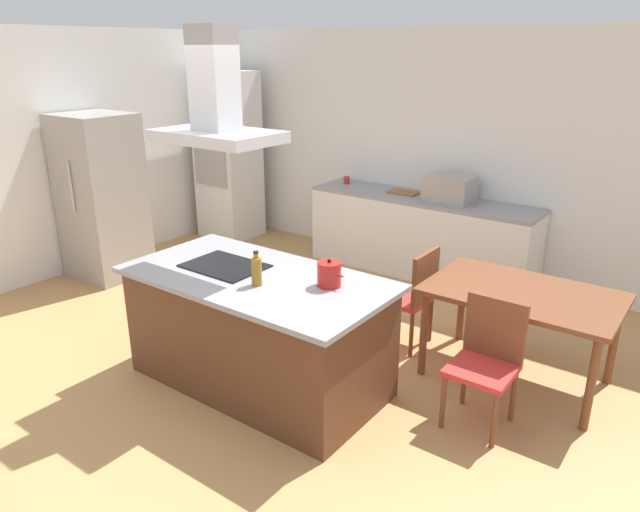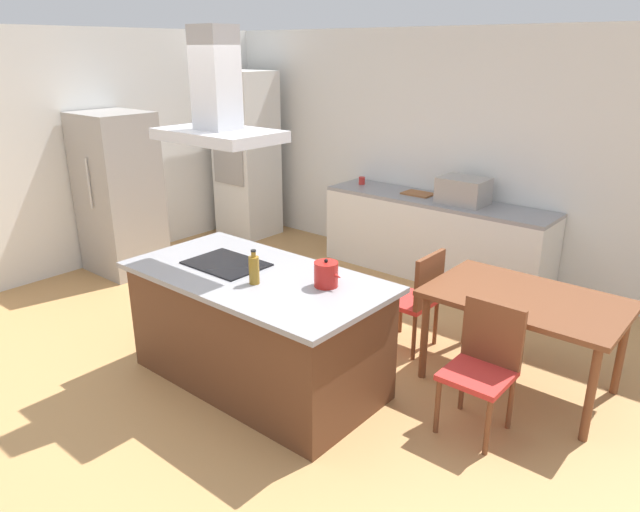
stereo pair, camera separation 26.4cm
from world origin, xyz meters
The scene contains 17 objects.
ground centered at (0.00, 1.50, 0.00)m, with size 16.00×16.00×0.00m, color tan.
wall_back centered at (0.00, 3.25, 1.35)m, with size 7.20×0.10×2.70m, color white.
wall_left centered at (-3.45, 1.00, 1.35)m, with size 0.10×8.80×2.70m, color white.
kitchen_island centered at (0.00, 0.00, 0.45)m, with size 2.03×1.05×0.90m.
cooktop centered at (-0.32, 0.00, 0.91)m, with size 0.60×0.44×0.01m, color black.
tea_kettle centered at (0.55, 0.16, 0.99)m, with size 0.22×0.17×0.20m.
olive_oil_bottle centered at (0.13, -0.13, 1.01)m, with size 0.07×0.07×0.25m.
back_counter centered at (-0.10, 2.88, 0.45)m, with size 2.63×0.62×0.90m.
countertop_microwave centered at (0.21, 2.88, 1.04)m, with size 0.50×0.38×0.28m, color #9E9993.
coffee_mug_red centered at (-1.17, 2.94, 0.95)m, with size 0.08×0.08×0.09m, color red.
cutting_board centered at (-0.37, 2.93, 0.91)m, with size 0.34×0.24×0.02m, color #995B33.
wall_oven_stack centered at (-2.90, 2.65, 1.10)m, with size 0.70×0.66×2.20m.
refrigerator centered at (-2.98, 0.73, 0.91)m, with size 0.80×0.73×1.82m.
dining_table centered at (1.58, 1.24, 0.67)m, with size 1.40×0.90×0.75m.
chair_facing_island centered at (1.58, 0.57, 0.51)m, with size 0.42×0.42×0.89m.
chair_at_left_end centered at (0.67, 1.24, 0.51)m, with size 0.42×0.42×0.89m.
range_hood centered at (-0.32, 0.00, 2.10)m, with size 0.90×0.55×0.78m.
Camera 2 is at (2.95, -2.76, 2.48)m, focal length 32.71 mm.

